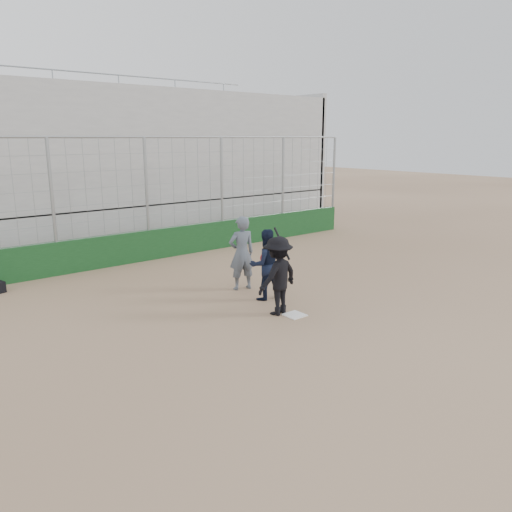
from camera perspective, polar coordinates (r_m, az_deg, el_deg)
ground at (r=11.58m, az=4.44°, el=-6.79°), size 90.00×90.00×0.00m
home_plate at (r=11.57m, az=4.44°, el=-6.74°), size 0.44×0.44×0.02m
backstop at (r=16.90m, az=-12.17°, el=2.77°), size 18.10×0.25×4.04m
bleachers at (r=21.18m, az=-18.73°, el=9.83°), size 20.25×6.70×6.98m
batter_at_plate at (r=11.40m, az=2.51°, el=-2.27°), size 1.26×0.86×1.96m
catcher_crouched at (r=12.50m, az=1.10°, el=-2.33°), size 0.99×0.84×1.21m
umpire at (r=13.27m, az=-1.65°, el=-0.09°), size 0.82×0.63×1.79m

